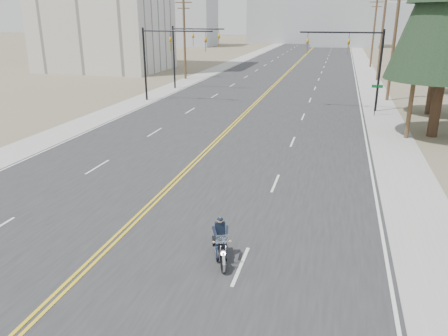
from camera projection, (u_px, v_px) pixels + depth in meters
ground_plane at (36, 317)px, 12.26m from camera, size 400.00×400.00×0.00m
road at (295, 65)px, 76.22m from camera, size 20.00×200.00×0.01m
sidewalk_left at (231, 63)px, 78.97m from camera, size 3.00×200.00×0.01m
sidewalk_right at (364, 67)px, 73.46m from camera, size 3.00×200.00×0.01m
traffic_mast_left at (163, 50)px, 42.03m from camera, size 7.10×0.26×7.00m
traffic_mast_right at (357, 54)px, 37.73m from camera, size 7.10×0.26×7.00m
traffic_mast_far at (187, 46)px, 49.44m from camera, size 6.10×0.26×7.00m
street_sign at (376, 95)px, 36.49m from camera, size 0.90×0.06×2.62m
utility_pole_b at (418, 49)px, 28.32m from camera, size 2.20×0.30×11.50m
utility_pole_c at (394, 41)px, 42.11m from camera, size 2.20×0.30×11.00m
utility_pole_d at (382, 33)px, 55.73m from camera, size 2.20×0.30×11.50m
utility_pole_e at (374, 31)px, 71.35m from camera, size 2.20×0.30×11.00m
utility_pole_left at (184, 37)px, 57.32m from camera, size 2.20×0.30×10.50m
haze_bldg_a at (188, 5)px, 122.12m from camera, size 14.00×12.00×22.00m
haze_bldg_b at (346, 20)px, 122.26m from camera, size 18.00×14.00×14.00m
haze_bldg_d at (282, 0)px, 138.79m from camera, size 20.00×15.00×26.00m
haze_bldg_e at (399, 23)px, 141.36m from camera, size 14.00×14.00×12.00m
haze_bldg_f at (160, 17)px, 140.40m from camera, size 12.00×12.00×16.00m
motorcyclist at (221, 241)px, 14.85m from camera, size 1.46×2.10×1.51m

